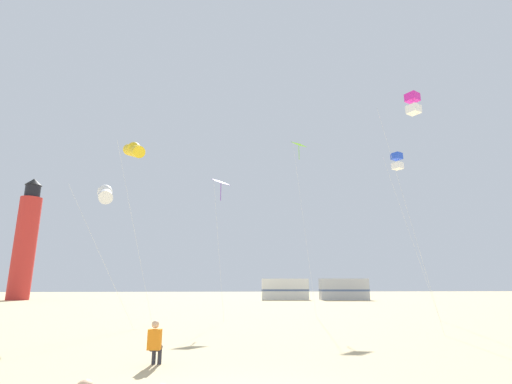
# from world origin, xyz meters

# --- Properties ---
(kite_flyer_standing) EXTENTS (0.36, 0.52, 1.16)m
(kite_flyer_standing) POSITION_xyz_m (-1.84, 4.38, 0.61)
(kite_flyer_standing) COLOR orange
(kite_flyer_standing) RESTS_ON ground
(kite_tube_white) EXTENTS (3.30, 3.56, 7.52)m
(kite_tube_white) POSITION_xyz_m (-6.50, 13.75, 6.82)
(kite_tube_white) COLOR silver
(kite_tube_white) RESTS_ON ground
(kite_box_magenta) EXTENTS (2.15, 2.40, 12.13)m
(kite_box_magenta) POSITION_xyz_m (9.92, 11.32, 11.53)
(kite_box_magenta) COLOR silver
(kite_box_magenta) RESTS_ON ground
(kite_diamond_lime) EXTENTS (1.35, 1.35, 12.50)m
(kite_diamond_lime) POSITION_xyz_m (5.37, 19.77, 11.69)
(kite_diamond_lime) COLOR silver
(kite_diamond_lime) RESTS_ON ground
(kite_tube_gold) EXTENTS (2.73, 3.06, 10.54)m
(kite_tube_gold) POSITION_xyz_m (-5.53, 15.18, 9.83)
(kite_tube_gold) COLOR silver
(kite_tube_gold) RESTS_ON ground
(kite_box_blue) EXTENTS (2.51, 1.89, 10.93)m
(kite_box_blue) POSITION_xyz_m (11.73, 17.41, 10.33)
(kite_box_blue) COLOR silver
(kite_box_blue) RESTS_ON ground
(kite_diamond_violet) EXTENTS (1.22, 1.22, 8.65)m
(kite_diamond_violet) POSITION_xyz_m (-0.35, 16.90, 8.12)
(kite_diamond_violet) COLOR silver
(kite_diamond_violet) RESTS_ON ground
(lighthouse_distant) EXTENTS (2.80, 2.80, 16.80)m
(lighthouse_distant) POSITION_xyz_m (-27.47, 48.19, 7.84)
(lighthouse_distant) COLOR red
(lighthouse_distant) RESTS_ON ground
(rv_van_white) EXTENTS (6.60, 2.83, 2.80)m
(rv_van_white) POSITION_xyz_m (8.40, 47.08, 1.39)
(rv_van_white) COLOR white
(rv_van_white) RESTS_ON ground
(rv_van_silver) EXTENTS (6.60, 2.81, 2.80)m
(rv_van_silver) POSITION_xyz_m (16.18, 45.29, 1.39)
(rv_van_silver) COLOR #B7BABF
(rv_van_silver) RESTS_ON ground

